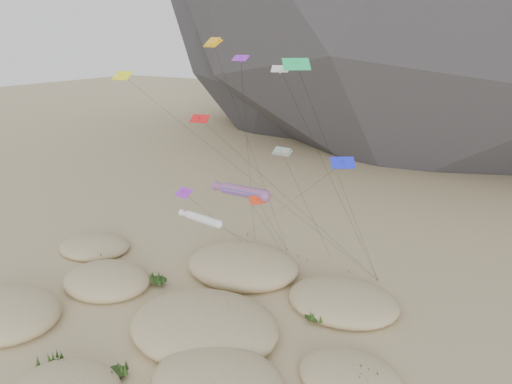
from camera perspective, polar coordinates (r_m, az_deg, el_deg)
ground at (r=52.47m, az=-9.85°, el=-16.35°), size 500.00×500.00×0.00m
dunes at (r=56.39m, az=-8.37°, el=-12.78°), size 50.74×37.83×3.89m
dune_grass at (r=55.42m, az=-8.20°, el=-13.24°), size 43.98×27.05×1.50m
kite_stakes at (r=69.17m, az=4.29°, el=-7.20°), size 21.65×5.18×0.30m
rainbow_tube_kite at (r=54.56m, az=-1.64°, el=0.09°), size 8.97×12.92×13.70m
white_tube_kite at (r=55.27m, az=-6.29°, el=-3.05°), size 7.30×16.77×10.45m
orange_parafoil at (r=57.48m, az=-4.85°, el=16.38°), size 5.30×12.87×28.77m
multi_parafoil at (r=53.21m, az=3.08°, el=4.43°), size 2.19×13.42×17.64m
delta_kites at (r=52.84m, az=-1.91°, el=7.39°), size 28.26×18.77×27.02m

